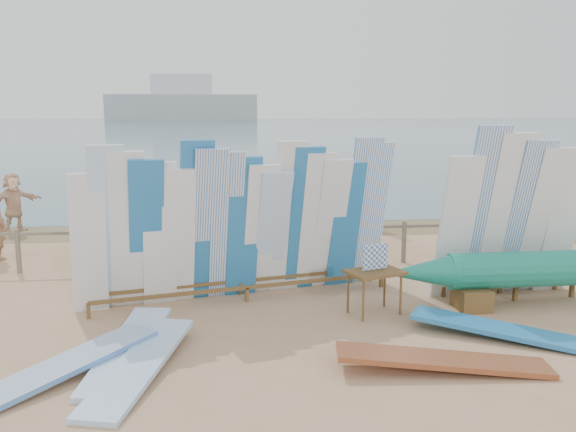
{
  "coord_description": "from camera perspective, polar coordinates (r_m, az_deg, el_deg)",
  "views": [
    {
      "loc": [
        0.16,
        -9.5,
        3.25
      ],
      "look_at": [
        1.47,
        2.83,
        1.1
      ],
      "focal_mm": 38.0,
      "sensor_mm": 36.0,
      "label": 1
    }
  ],
  "objects": [
    {
      "name": "beachgoer_6",
      "position": [
        14.84,
        -3.76,
        0.39
      ],
      "size": [
        0.59,
        0.87,
        1.63
      ],
      "primitive_type": "imported",
      "rotation": [
        0.0,
        0.0,
        4.99
      ],
      "color": "tan",
      "rests_on": "ground"
    },
    {
      "name": "beachgoer_5",
      "position": [
        15.18,
        -4.31,
        0.89
      ],
      "size": [
        0.54,
        1.66,
        1.79
      ],
      "primitive_type": "imported",
      "rotation": [
        0.0,
        0.0,
        1.57
      ],
      "color": "beige",
      "rests_on": "ground"
    },
    {
      "name": "beachgoer_8",
      "position": [
        13.86,
        5.48,
        0.08
      ],
      "size": [
        0.98,
        0.81,
        1.82
      ],
      "primitive_type": "imported",
      "rotation": [
        0.0,
        0.0,
        3.67
      ],
      "color": "beige",
      "rests_on": "ground"
    },
    {
      "name": "beachgoer_11",
      "position": [
        18.09,
        -24.3,
        1.19
      ],
      "size": [
        1.35,
        1.43,
        1.6
      ],
      "primitive_type": "imported",
      "rotation": [
        0.0,
        0.0,
        0.84
      ],
      "color": "beige",
      "rests_on": "ground"
    },
    {
      "name": "distant_ship",
      "position": [
        189.9,
        -9.88,
        10.31
      ],
      "size": [
        45.0,
        8.0,
        14.0
      ],
      "color": "#999EA3",
      "rests_on": "ocean"
    },
    {
      "name": "ocean",
      "position": [
        137.54,
        -6.18,
        8.42
      ],
      "size": [
        320.0,
        240.0,
        0.02
      ],
      "primitive_type": "cube",
      "color": "#426777",
      "rests_on": "ground"
    },
    {
      "name": "flat_board_b",
      "position": [
        8.11,
        -13.63,
        -14.06
      ],
      "size": [
        1.21,
        2.75,
        0.24
      ],
      "primitive_type": "cube",
      "rotation": [
        0.06,
        0.0,
        -0.25
      ],
      "color": "#94BFEE",
      "rests_on": "ground"
    },
    {
      "name": "beach_chair_left",
      "position": [
        13.75,
        -9.85,
        -2.83
      ],
      "size": [
        0.77,
        0.78,
        0.92
      ],
      "rotation": [
        0.0,
        0.0,
        -0.41
      ],
      "color": "red",
      "rests_on": "ground"
    },
    {
      "name": "fence",
      "position": [
        12.77,
        -6.65,
        -2.06
      ],
      "size": [
        12.08,
        0.08,
        0.9
      ],
      "color": "#786B5A",
      "rests_on": "ground"
    },
    {
      "name": "stroller",
      "position": [
        13.92,
        0.77,
        -1.89
      ],
      "size": [
        0.66,
        0.85,
        1.05
      ],
      "rotation": [
        0.0,
        0.0,
        -0.19
      ],
      "color": "red",
      "rests_on": "ground"
    },
    {
      "name": "flat_board_d",
      "position": [
        9.5,
        19.75,
        -10.76
      ],
      "size": [
        2.6,
        1.88,
        0.24
      ],
      "primitive_type": "cube",
      "rotation": [
        0.06,
        0.0,
        1.02
      ],
      "color": "#236FB0",
      "rests_on": "ground"
    },
    {
      "name": "flat_board_c",
      "position": [
        8.2,
        14.29,
        -13.82
      ],
      "size": [
        2.75,
        0.9,
        0.28
      ],
      "primitive_type": "cube",
      "rotation": [
        0.08,
        0.0,
        1.44
      ],
      "color": "brown",
      "rests_on": "ground"
    },
    {
      "name": "flat_board_e",
      "position": [
        8.24,
        -20.56,
        -14.03
      ],
      "size": [
        2.22,
        2.38,
        0.27
      ],
      "primitive_type": "cube",
      "rotation": [
        0.07,
        0.0,
        -0.73
      ],
      "color": "white",
      "rests_on": "ground"
    },
    {
      "name": "beachgoer_2",
      "position": [
        14.76,
        -15.99,
        0.49
      ],
      "size": [
        0.75,
        1.02,
        1.9
      ],
      "primitive_type": "imported",
      "rotation": [
        0.0,
        0.0,
        1.2
      ],
      "color": "beige",
      "rests_on": "ground"
    },
    {
      "name": "wet_sand_strip",
      "position": [
        17.01,
        -6.48,
        -1.24
      ],
      "size": [
        40.0,
        2.6,
        0.01
      ],
      "primitive_type": "cube",
      "color": "olive",
      "rests_on": "ground"
    },
    {
      "name": "beach_chair_right",
      "position": [
        13.56,
        0.98,
        -2.92
      ],
      "size": [
        0.59,
        0.61,
        0.87
      ],
      "rotation": [
        0.0,
        0.0,
        0.07
      ],
      "color": "red",
      "rests_on": "ground"
    },
    {
      "name": "side_surfboard_rack",
      "position": [
        11.21,
        20.15,
        -0.5
      ],
      "size": [
        2.69,
        1.03,
        3.03
      ],
      "rotation": [
        0.0,
        0.0,
        0.1
      ],
      "color": "brown",
      "rests_on": "ground"
    },
    {
      "name": "vendor_table",
      "position": [
        9.98,
        8.07,
        -6.95
      ],
      "size": [
        1.03,
        0.87,
        1.15
      ],
      "rotation": [
        0.0,
        0.0,
        0.35
      ],
      "color": "brown",
      "rests_on": "ground"
    },
    {
      "name": "beachgoer_7",
      "position": [
        16.7,
        8.31,
        1.41
      ],
      "size": [
        0.45,
        0.66,
        1.66
      ],
      "primitive_type": "imported",
      "rotation": [
        0.0,
        0.0,
        1.36
      ],
      "color": "#8C6042",
      "rests_on": "ground"
    },
    {
      "name": "main_surfboard_rack",
      "position": [
        10.52,
        -4.22,
        -1.09
      ],
      "size": [
        5.54,
        1.93,
        2.8
      ],
      "rotation": [
        0.0,
        0.0,
        0.24
      ],
      "color": "brown",
      "rests_on": "ground"
    },
    {
      "name": "ground",
      "position": [
        10.04,
        -6.73,
        -9.11
      ],
      "size": [
        160.0,
        160.0,
        0.0
      ],
      "primitive_type": "plane",
      "color": "tan",
      "rests_on": "ground"
    },
    {
      "name": "beachgoer_3",
      "position": [
        15.8,
        -8.47,
        1.13
      ],
      "size": [
        1.23,
        0.98,
        1.77
      ],
      "primitive_type": "imported",
      "rotation": [
        0.0,
        0.0,
        3.66
      ],
      "color": "tan",
      "rests_on": "ground"
    },
    {
      "name": "flat_board_a",
      "position": [
        8.64,
        -14.67,
        -12.59
      ],
      "size": [
        0.92,
        2.75,
        0.23
      ],
      "primitive_type": "cube",
      "rotation": [
        0.06,
        0.0,
        -0.14
      ],
      "color": "#94BFEE",
      "rests_on": "ground"
    }
  ]
}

